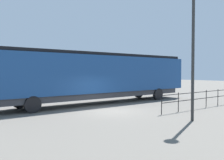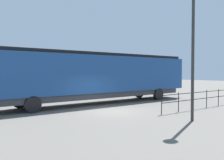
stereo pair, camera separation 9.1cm
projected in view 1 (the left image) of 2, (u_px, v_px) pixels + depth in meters
ground_plane at (111, 111)px, 16.76m from camera, size 120.00×120.00×0.00m
locomotive at (103, 75)px, 20.98m from camera, size 2.88×18.84×4.18m
lamp_post at (193, 21)px, 13.27m from camera, size 0.58×0.58×7.43m
platform_fence at (200, 97)px, 17.98m from camera, size 0.05×8.46×1.28m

